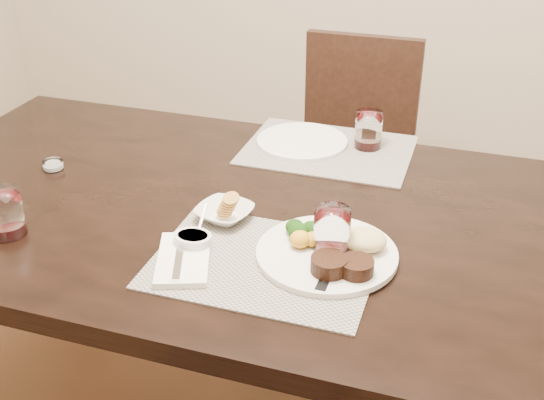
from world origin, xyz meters
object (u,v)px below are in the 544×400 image
(steak_knife, at_px, (330,269))
(chair_far, at_px, (352,149))
(wine_glass_near, at_px, (332,235))
(far_plate, at_px, (302,141))
(dinner_plate, at_px, (333,252))
(cracker_bowl, at_px, (225,212))

(steak_knife, bearing_deg, chair_far, 99.23)
(wine_glass_near, height_order, far_plate, wine_glass_near)
(dinner_plate, bearing_deg, steak_knife, -64.59)
(cracker_bowl, bearing_deg, far_plate, 83.38)
(dinner_plate, bearing_deg, far_plate, 130.07)
(chair_far, xyz_separation_m, dinner_plate, (0.18, -1.08, 0.27))
(dinner_plate, xyz_separation_m, steak_knife, (0.01, -0.05, -0.01))
(far_plate, bearing_deg, dinner_plate, -67.71)
(chair_far, distance_m, wine_glass_near, 1.12)
(wine_glass_near, bearing_deg, steak_knife, -77.02)
(dinner_plate, bearing_deg, cracker_bowl, -178.64)
(steak_knife, distance_m, cracker_bowl, 0.31)
(cracker_bowl, bearing_deg, wine_glass_near, -13.63)
(dinner_plate, relative_size, far_plate, 1.16)
(dinner_plate, xyz_separation_m, wine_glass_near, (-0.01, 0.02, 0.03))
(chair_far, relative_size, steak_knife, 3.44)
(chair_far, height_order, far_plate, chair_far)
(dinner_plate, distance_m, far_plate, 0.59)
(wine_glass_near, relative_size, far_plate, 0.41)
(chair_far, xyz_separation_m, steak_knife, (0.19, -1.13, 0.26))
(chair_far, xyz_separation_m, far_plate, (-0.04, -0.54, 0.26))
(chair_far, height_order, wine_glass_near, chair_far)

